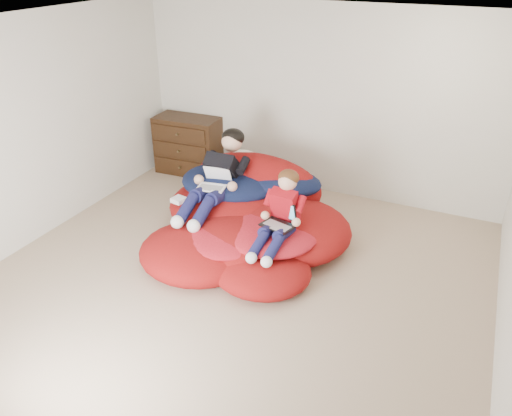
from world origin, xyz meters
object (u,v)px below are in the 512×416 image
(dresser, at_px, (188,145))
(laptop_black, at_px, (280,218))
(beanbag_pile, at_px, (247,218))
(older_boy, at_px, (219,173))
(laptop_white, at_px, (214,181))
(younger_boy, at_px, (281,211))

(dresser, xyz_separation_m, laptop_black, (2.20, -1.72, 0.13))
(beanbag_pile, bearing_deg, dresser, 140.37)
(older_boy, xyz_separation_m, laptop_white, (0.00, -0.12, -0.06))
(beanbag_pile, xyz_separation_m, laptop_black, (0.56, -0.36, 0.30))
(older_boy, relative_size, laptop_black, 3.59)
(older_boy, bearing_deg, laptop_white, -90.00)
(beanbag_pile, relative_size, laptop_white, 6.11)
(dresser, distance_m, laptop_white, 1.84)
(older_boy, xyz_separation_m, laptop_black, (0.99, -0.49, -0.14))
(laptop_black, bearing_deg, older_boy, 153.78)
(beanbag_pile, relative_size, laptop_black, 6.17)
(dresser, height_order, older_boy, older_boy)
(beanbag_pile, relative_size, older_boy, 1.72)
(older_boy, height_order, laptop_black, older_boy)
(dresser, xyz_separation_m, older_boy, (1.22, -1.24, 0.27))
(older_boy, bearing_deg, beanbag_pile, -16.28)
(younger_boy, relative_size, laptop_white, 2.36)
(beanbag_pile, height_order, older_boy, older_boy)
(older_boy, distance_m, younger_boy, 1.10)
(beanbag_pile, distance_m, younger_boy, 0.76)
(laptop_white, bearing_deg, dresser, 131.79)
(laptop_white, height_order, laptop_black, laptop_white)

